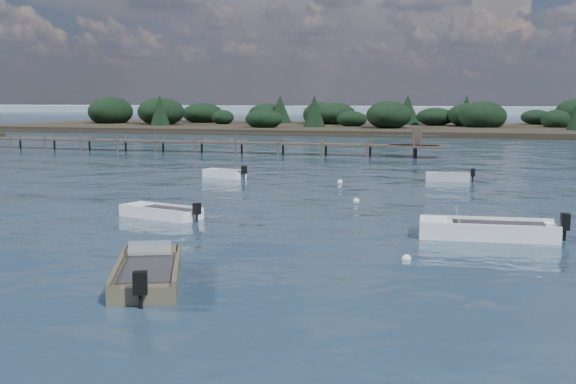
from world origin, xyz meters
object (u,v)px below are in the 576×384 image
(tender_far_white, at_px, (224,175))
(tender_far_grey_b, at_px, (448,179))
(dinghy_near_olive, at_px, (148,276))
(jetty, at_px, (159,142))
(dinghy_mid_white_b, at_px, (487,233))
(dinghy_mid_grey, at_px, (161,214))

(tender_far_white, bearing_deg, tender_far_grey_b, 9.11)
(dinghy_near_olive, xyz_separation_m, jetty, (-23.31, 47.36, 0.82))
(dinghy_mid_white_b, relative_size, jetty, 0.09)
(dinghy_mid_white_b, relative_size, tender_far_white, 1.71)
(dinghy_near_olive, bearing_deg, tender_far_white, 106.91)
(tender_far_white, distance_m, jetty, 25.71)
(tender_far_grey_b, bearing_deg, jetty, 148.39)
(tender_far_grey_b, height_order, tender_far_white, tender_far_white)
(tender_far_grey_b, relative_size, dinghy_near_olive, 0.60)
(dinghy_mid_white_b, distance_m, tender_far_white, 24.25)
(tender_far_grey_b, distance_m, tender_far_white, 14.82)
(dinghy_mid_grey, relative_size, dinghy_near_olive, 0.80)
(jetty, bearing_deg, dinghy_mid_white_b, -48.91)
(tender_far_white, relative_size, jetty, 0.05)
(dinghy_mid_grey, xyz_separation_m, jetty, (-18.47, 36.80, 0.84))
(dinghy_mid_white_b, distance_m, dinghy_near_olive, 13.62)
(dinghy_mid_white_b, bearing_deg, dinghy_mid_grey, 177.17)
(dinghy_near_olive, bearing_deg, tender_far_grey_b, 77.30)
(tender_far_white, height_order, jetty, jetty)
(dinghy_mid_grey, bearing_deg, dinghy_near_olive, -65.40)
(tender_far_grey_b, height_order, jetty, jetty)
(dinghy_mid_grey, xyz_separation_m, tender_far_white, (-3.27, 16.08, 0.01))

